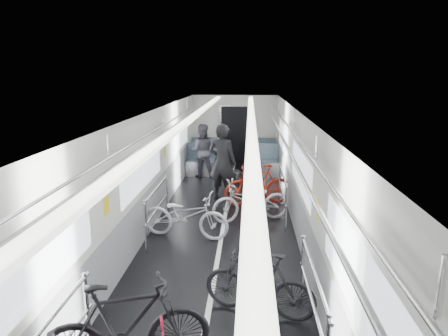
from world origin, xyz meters
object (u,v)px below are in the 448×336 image
at_px(bike_left_mid, 126,328).
at_px(bike_aisle, 241,183).
at_px(person_seated, 202,151).
at_px(bike_right_mid, 251,201).
at_px(bike_left_far, 186,215).
at_px(bike_right_near, 259,283).
at_px(bike_right_far, 258,185).
at_px(person_standing, 222,162).

bearing_deg(bike_left_mid, bike_aisle, -28.71).
bearing_deg(person_seated, bike_right_mid, 109.09).
distance_m(bike_left_far, person_seated, 4.73).
bearing_deg(bike_right_near, bike_right_far, -164.20).
bearing_deg(bike_right_far, person_seated, -161.78).
xyz_separation_m(bike_left_far, person_seated, (-0.23, 4.71, 0.37)).
xyz_separation_m(bike_aisle, person_standing, (-0.48, 0.10, 0.50)).
bearing_deg(bike_right_far, bike_right_mid, -22.88).
distance_m(bike_right_mid, bike_right_far, 1.16).
height_order(bike_left_far, bike_aisle, bike_aisle).
relative_size(bike_right_mid, person_seated, 1.05).
xyz_separation_m(bike_right_near, bike_right_far, (0.07, 4.61, 0.05)).
bearing_deg(bike_right_mid, bike_left_mid, -34.90).
distance_m(bike_aisle, person_seated, 2.70).
relative_size(bike_left_far, bike_right_far, 1.04).
xyz_separation_m(bike_right_mid, bike_aisle, (-0.24, 1.38, 0.02)).
relative_size(bike_left_far, person_standing, 0.89).
bearing_deg(bike_aisle, bike_right_mid, -92.34).
relative_size(person_standing, person_seated, 1.18).
bearing_deg(bike_right_far, bike_aisle, -134.90).
distance_m(bike_right_near, bike_aisle, 4.86).
bearing_deg(bike_left_far, bike_left_mid, -170.38).
height_order(bike_left_mid, person_standing, person_standing).
relative_size(bike_right_far, person_seated, 1.01).
relative_size(bike_right_near, bike_right_mid, 0.87).
distance_m(bike_right_near, bike_right_far, 4.61).
bearing_deg(bike_left_far, bike_aisle, -13.47).
bearing_deg(person_standing, person_seated, -53.45).
height_order(bike_right_near, person_seated, person_seated).
bearing_deg(bike_right_mid, bike_right_far, 152.85).
bearing_deg(person_standing, bike_aisle, -174.20).
height_order(bike_left_far, bike_right_near, bike_left_far).
distance_m(bike_left_far, bike_aisle, 2.57).
relative_size(bike_left_mid, bike_right_mid, 1.03).
height_order(bike_left_far, bike_right_mid, bike_right_mid).
distance_m(bike_left_far, bike_right_far, 2.56).
xyz_separation_m(bike_right_near, bike_aisle, (-0.34, 4.85, 0.02)).
xyz_separation_m(bike_left_mid, bike_aisle, (1.09, 6.01, -0.06)).
distance_m(bike_left_mid, person_seated, 8.38).
bearing_deg(bike_left_mid, person_standing, -24.09).
height_order(bike_right_near, bike_right_far, bike_right_far).
height_order(bike_right_far, person_seated, person_seated).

